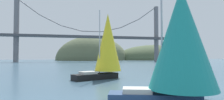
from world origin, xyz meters
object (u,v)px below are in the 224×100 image
at_px(sailboat_yellow_sail, 107,45).
at_px(sailboat_teal_sail, 180,40).
at_px(sailboat_scarlet_sail, 174,51).
at_px(channel_buoy, 166,65).

xyz_separation_m(sailboat_yellow_sail, sailboat_teal_sail, (2.51, -15.24, -0.48)).
height_order(sailboat_yellow_sail, sailboat_scarlet_sail, sailboat_yellow_sail).
relative_size(sailboat_teal_sail, channel_buoy, 3.69).
bearing_deg(sailboat_scarlet_sail, sailboat_teal_sail, -120.17).
relative_size(sailboat_scarlet_sail, sailboat_teal_sail, 0.95).
relative_size(sailboat_yellow_sail, channel_buoy, 3.81).
relative_size(sailboat_yellow_sail, sailboat_teal_sail, 1.03).
bearing_deg(channel_buoy, sailboat_yellow_sail, -131.02).
distance_m(sailboat_scarlet_sail, sailboat_teal_sail, 32.91).
bearing_deg(sailboat_scarlet_sail, sailboat_yellow_sail, -145.27).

